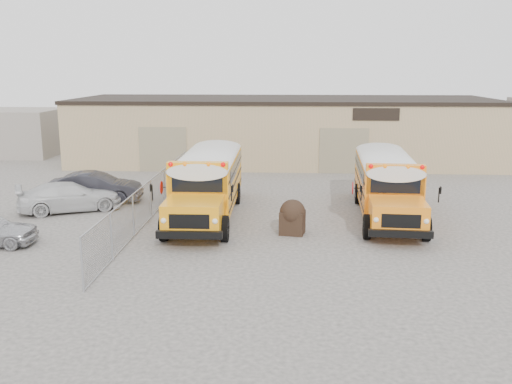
# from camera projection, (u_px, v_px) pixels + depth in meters

# --- Properties ---
(ground) EXTENTS (120.00, 120.00, 0.00)m
(ground) POSITION_uv_depth(u_px,v_px,m) (279.00, 239.00, 23.28)
(ground) COLOR #4A4844
(ground) RESTS_ON ground
(warehouse) EXTENTS (30.20, 10.20, 4.67)m
(warehouse) POSITION_uv_depth(u_px,v_px,m) (283.00, 129.00, 42.28)
(warehouse) COLOR #95875C
(warehouse) RESTS_ON ground
(chainlink_fence) EXTENTS (0.07, 18.07, 1.81)m
(chainlink_fence) POSITION_uv_depth(u_px,v_px,m) (151.00, 199.00, 26.34)
(chainlink_fence) COLOR #999CA1
(chainlink_fence) RESTS_ON ground
(distant_building_left) EXTENTS (8.00, 6.00, 3.60)m
(distant_building_left) POSITION_uv_depth(u_px,v_px,m) (8.00, 132.00, 45.53)
(distant_building_left) COLOR gray
(distant_building_left) RESTS_ON ground
(school_bus_left) EXTENTS (3.18, 10.51, 3.07)m
(school_bus_left) POSITION_uv_depth(u_px,v_px,m) (221.00, 157.00, 33.04)
(school_bus_left) COLOR orange
(school_bus_left) RESTS_ON ground
(school_bus_right) EXTENTS (3.36, 10.20, 2.95)m
(school_bus_right) POSITION_uv_depth(u_px,v_px,m) (375.00, 159.00, 32.75)
(school_bus_right) COLOR orange
(school_bus_right) RESTS_ON ground
(tarp_bundle) EXTENTS (1.14, 1.08, 1.48)m
(tarp_bundle) POSITION_uv_depth(u_px,v_px,m) (292.00, 216.00, 23.84)
(tarp_bundle) COLOR black
(tarp_bundle) RESTS_ON ground
(car_white) EXTENTS (5.24, 3.92, 1.41)m
(car_white) POSITION_uv_depth(u_px,v_px,m) (70.00, 197.00, 27.69)
(car_white) COLOR silver
(car_white) RESTS_ON ground
(car_dark) EXTENTS (4.88, 2.10, 1.56)m
(car_dark) POSITION_uv_depth(u_px,v_px,m) (95.00, 187.00, 29.48)
(car_dark) COLOR black
(car_dark) RESTS_ON ground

